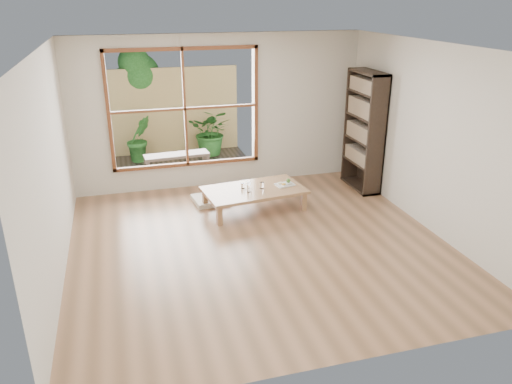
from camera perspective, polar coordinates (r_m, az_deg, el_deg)
The scene contains 15 objects.
ground at distance 6.86m, azimuth 0.35°, elevation -5.93°, with size 5.00×5.00×0.00m, color #A37451.
low_table at distance 7.83m, azimuth -0.24°, elevation 0.09°, with size 1.64×1.05×0.34m.
floor_cushion at distance 8.22m, azimuth -5.26°, elevation -0.87°, with size 0.53×0.53×0.08m, color beige.
bookshelf at distance 8.73m, azimuth 12.25°, elevation 6.79°, with size 0.32×0.91×2.02m, color #2F221A.
glass_tall at distance 7.67m, azimuth -0.80°, elevation 0.43°, with size 0.07×0.07×0.12m, color silver.
glass_mid at distance 7.82m, azimuth 0.66°, elevation 0.77°, with size 0.07×0.07×0.10m, color silver.
glass_short at distance 7.86m, azimuth -0.82°, elevation 0.81°, with size 0.07×0.07×0.08m, color silver.
glass_small at distance 7.82m, azimuth -1.48°, elevation 0.70°, with size 0.07×0.07×0.08m, color silver.
food_tray at distance 7.99m, azimuth 3.39°, elevation 0.97°, with size 0.32×0.26×0.09m.
deck at distance 9.98m, azimuth -8.64°, elevation 2.85°, with size 2.80×2.00×0.05m, color #312924.
garden_bench at distance 9.46m, azimuth -9.05°, elevation 3.98°, with size 1.22×0.44×0.38m.
bamboo_fence at distance 10.70m, azimuth -9.63°, elevation 9.08°, with size 2.80×0.06×1.80m, color tan.
shrub_right at distance 10.49m, azimuth -5.09°, elevation 6.89°, with size 0.89×0.77×0.98m, color #2D6A27.
shrub_left at distance 10.31m, azimuth -13.20°, elevation 5.97°, with size 0.51×0.41×0.93m, color #2D6A27.
garden_tree at distance 10.82m, azimuth -13.72°, elevation 12.83°, with size 1.04×0.85×2.22m.
Camera 1 is at (-1.68, -5.84, 3.18)m, focal length 35.00 mm.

